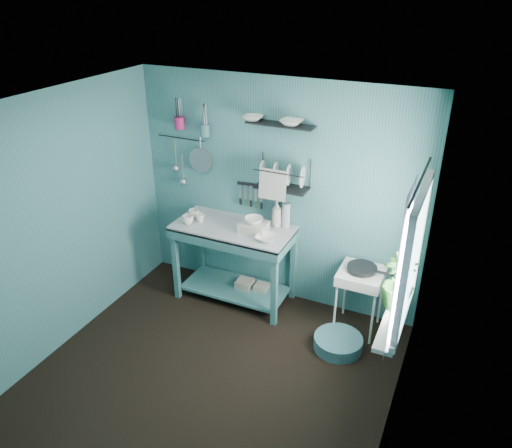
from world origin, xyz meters
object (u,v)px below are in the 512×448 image
at_px(mug_mid, 200,218).
at_px(utensil_cup_teal, 205,130).
at_px(wash_tub, 254,227).
at_px(potted_plant, 398,282).
at_px(mug_left, 188,220).
at_px(storage_tin_large, 245,288).
at_px(work_counter, 235,263).
at_px(mug_right, 194,214).
at_px(dish_rack, 282,174).
at_px(water_bottle, 286,215).
at_px(colander, 201,160).
at_px(utensil_cup_magenta, 179,123).
at_px(floor_basin, 338,343).
at_px(frying_pan, 362,268).
at_px(hotplate_stand, 358,300).
at_px(soap_bottle, 277,213).
at_px(storage_tin_small, 262,292).

height_order(mug_mid, utensil_cup_teal, utensil_cup_teal).
distance_m(wash_tub, potted_plant, 1.71).
bearing_deg(mug_left, storage_tin_large, 19.90).
bearing_deg(work_counter, mug_right, -176.23).
distance_m(dish_rack, storage_tin_large, 1.49).
relative_size(water_bottle, dish_rack, 0.51).
bearing_deg(colander, utensil_cup_magenta, -172.41).
bearing_deg(mug_right, work_counter, 0.00).
bearing_deg(floor_basin, frying_pan, 78.42).
relative_size(hotplate_stand, floor_basin, 1.45).
height_order(mug_left, dish_rack, dish_rack).
distance_m(mug_mid, mug_right, 0.13).
height_order(hotplate_stand, dish_rack, dish_rack).
height_order(mug_mid, floor_basin, mug_mid).
bearing_deg(soap_bottle, work_counter, -154.54).
bearing_deg(mug_right, water_bottle, 12.17).
relative_size(mug_mid, storage_tin_large, 0.45).
relative_size(utensil_cup_magenta, floor_basin, 0.27).
bearing_deg(soap_bottle, colander, 176.99).
height_order(work_counter, potted_plant, potted_plant).
relative_size(mug_left, dish_rack, 0.22).
relative_size(mug_left, floor_basin, 0.25).
bearing_deg(hotplate_stand, colander, 163.40).
distance_m(utensil_cup_magenta, potted_plant, 2.86).
relative_size(mug_left, mug_right, 1.00).
bearing_deg(frying_pan, mug_right, -179.24).
bearing_deg(water_bottle, wash_tub, -138.37).
relative_size(mug_right, hotplate_stand, 0.17).
xyz_separation_m(mug_mid, utensil_cup_magenta, (-0.37, 0.28, 0.95)).
distance_m(mug_right, water_bottle, 1.05).
bearing_deg(mug_right, utensil_cup_magenta, 138.98).
height_order(utensil_cup_teal, potted_plant, utensil_cup_teal).
xyz_separation_m(mug_mid, dish_rack, (0.86, 0.23, 0.58)).
height_order(mug_right, storage_tin_small, mug_right).
xyz_separation_m(mug_left, mug_right, (-0.02, 0.16, 0.00)).
bearing_deg(utensil_cup_teal, storage_tin_large, -17.51).
bearing_deg(dish_rack, utensil_cup_magenta, -178.83).
bearing_deg(mug_right, storage_tin_small, 5.71).
bearing_deg(water_bottle, mug_right, -167.83).
distance_m(utensil_cup_teal, floor_basin, 2.61).
bearing_deg(mug_left, hotplate_stand, 5.57).
bearing_deg(mug_left, water_bottle, 20.81).
height_order(mug_right, hotplate_stand, mug_right).
relative_size(work_counter, frying_pan, 4.36).
height_order(soap_bottle, dish_rack, dish_rack).
xyz_separation_m(soap_bottle, colander, (-0.95, 0.05, 0.45)).
bearing_deg(mug_right, mug_mid, -26.57).
relative_size(frying_pan, storage_tin_small, 1.50).
bearing_deg(storage_tin_large, water_bottle, 22.04).
bearing_deg(utensil_cup_teal, mug_mid, -78.25).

